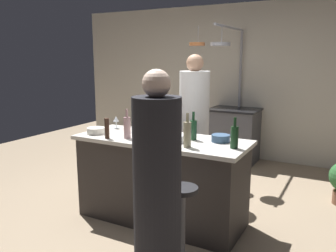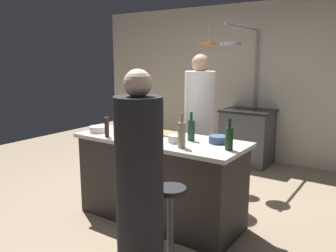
{
  "view_description": "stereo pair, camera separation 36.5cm",
  "coord_description": "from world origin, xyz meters",
  "px_view_note": "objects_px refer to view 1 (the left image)",
  "views": [
    {
      "loc": [
        1.71,
        -3.01,
        1.71
      ],
      "look_at": [
        0.0,
        0.15,
        1.0
      ],
      "focal_mm": 36.92,
      "sensor_mm": 36.0,
      "label": 1
    },
    {
      "loc": [
        2.02,
        -2.82,
        1.71
      ],
      "look_at": [
        0.0,
        0.15,
        1.0
      ],
      "focal_mm": 36.92,
      "sensor_mm": 36.0,
      "label": 2
    }
  ],
  "objects_px": {
    "cutting_board": "(162,133)",
    "wine_glass_by_chef": "(161,134)",
    "bar_stool_right": "(182,222)",
    "stove_range": "(234,135)",
    "wine_bottle_red": "(234,137)",
    "wine_glass_near_left_guest": "(116,120)",
    "wine_glass_near_right_guest": "(135,124)",
    "mixing_bowl_blue": "(221,138)",
    "wine_bottle_green": "(193,129)",
    "mixing_bowl_ceramic": "(96,131)",
    "wine_bottle_white": "(187,134)",
    "wine_bottle_rose": "(127,127)",
    "chef": "(194,131)",
    "guest_right": "(157,193)",
    "mixing_bowl_steel": "(178,139)",
    "pepper_mill": "(107,128)"
  },
  "relations": [
    {
      "from": "cutting_board",
      "to": "wine_glass_by_chef",
      "type": "relative_size",
      "value": 2.19
    },
    {
      "from": "bar_stool_right",
      "to": "stove_range",
      "type": "bearing_deg",
      "value": 100.12
    },
    {
      "from": "wine_bottle_red",
      "to": "wine_glass_near_left_guest",
      "type": "bearing_deg",
      "value": 171.56
    },
    {
      "from": "wine_glass_near_right_guest",
      "to": "wine_bottle_red",
      "type": "bearing_deg",
      "value": -4.74
    },
    {
      "from": "wine_bottle_red",
      "to": "mixing_bowl_blue",
      "type": "relative_size",
      "value": 1.59
    },
    {
      "from": "wine_bottle_green",
      "to": "wine_glass_by_chef",
      "type": "distance_m",
      "value": 0.38
    },
    {
      "from": "wine_glass_near_right_guest",
      "to": "mixing_bowl_ceramic",
      "type": "relative_size",
      "value": 0.76
    },
    {
      "from": "wine_bottle_white",
      "to": "wine_glass_by_chef",
      "type": "height_order",
      "value": "wine_bottle_white"
    },
    {
      "from": "wine_bottle_rose",
      "to": "chef",
      "type": "bearing_deg",
      "value": 74.63
    },
    {
      "from": "stove_range",
      "to": "mixing_bowl_blue",
      "type": "xyz_separation_m",
      "value": [
        0.59,
        -2.31,
        0.49
      ]
    },
    {
      "from": "guest_right",
      "to": "mixing_bowl_steel",
      "type": "height_order",
      "value": "guest_right"
    },
    {
      "from": "guest_right",
      "to": "wine_glass_near_right_guest",
      "type": "relative_size",
      "value": 11.22
    },
    {
      "from": "wine_glass_by_chef",
      "to": "wine_bottle_rose",
      "type": "bearing_deg",
      "value": 170.43
    },
    {
      "from": "stove_range",
      "to": "mixing_bowl_steel",
      "type": "height_order",
      "value": "mixing_bowl_steel"
    },
    {
      "from": "guest_right",
      "to": "wine_bottle_red",
      "type": "distance_m",
      "value": 1.02
    },
    {
      "from": "wine_bottle_white",
      "to": "wine_bottle_red",
      "type": "height_order",
      "value": "wine_bottle_white"
    },
    {
      "from": "stove_range",
      "to": "cutting_board",
      "type": "bearing_deg",
      "value": -92.25
    },
    {
      "from": "bar_stool_right",
      "to": "wine_glass_by_chef",
      "type": "bearing_deg",
      "value": 137.27
    },
    {
      "from": "pepper_mill",
      "to": "mixing_bowl_blue",
      "type": "relative_size",
      "value": 1.16
    },
    {
      "from": "wine_bottle_red",
      "to": "mixing_bowl_ceramic",
      "type": "height_order",
      "value": "wine_bottle_red"
    },
    {
      "from": "wine_bottle_rose",
      "to": "wine_glass_near_right_guest",
      "type": "height_order",
      "value": "wine_bottle_rose"
    },
    {
      "from": "wine_bottle_white",
      "to": "wine_glass_by_chef",
      "type": "relative_size",
      "value": 2.19
    },
    {
      "from": "wine_bottle_red",
      "to": "mixing_bowl_steel",
      "type": "height_order",
      "value": "wine_bottle_red"
    },
    {
      "from": "bar_stool_right",
      "to": "mixing_bowl_steel",
      "type": "relative_size",
      "value": 4.68
    },
    {
      "from": "guest_right",
      "to": "wine_bottle_white",
      "type": "relative_size",
      "value": 5.12
    },
    {
      "from": "wine_bottle_rose",
      "to": "wine_bottle_green",
      "type": "bearing_deg",
      "value": 22.51
    },
    {
      "from": "wine_bottle_red",
      "to": "mixing_bowl_ceramic",
      "type": "xyz_separation_m",
      "value": [
        -1.51,
        -0.12,
        -0.07
      ]
    },
    {
      "from": "wine_bottle_red",
      "to": "mixing_bowl_steel",
      "type": "bearing_deg",
      "value": -175.93
    },
    {
      "from": "pepper_mill",
      "to": "wine_glass_by_chef",
      "type": "relative_size",
      "value": 1.44
    },
    {
      "from": "chef",
      "to": "wine_bottle_rose",
      "type": "relative_size",
      "value": 5.8
    },
    {
      "from": "mixing_bowl_ceramic",
      "to": "wine_bottle_white",
      "type": "bearing_deg",
      "value": -2.49
    },
    {
      "from": "wine_glass_by_chef",
      "to": "wine_glass_near_left_guest",
      "type": "bearing_deg",
      "value": 153.18
    },
    {
      "from": "wine_bottle_white",
      "to": "wine_bottle_red",
      "type": "relative_size",
      "value": 1.11
    },
    {
      "from": "stove_range",
      "to": "wine_bottle_green",
      "type": "xyz_separation_m",
      "value": [
        0.32,
        -2.36,
        0.56
      ]
    },
    {
      "from": "wine_glass_near_left_guest",
      "to": "wine_bottle_green",
      "type": "bearing_deg",
      "value": -5.38
    },
    {
      "from": "cutting_board",
      "to": "guest_right",
      "type": "bearing_deg",
      "value": -62.0
    },
    {
      "from": "wine_glass_near_right_guest",
      "to": "mixing_bowl_blue",
      "type": "bearing_deg",
      "value": 4.92
    },
    {
      "from": "bar_stool_right",
      "to": "cutting_board",
      "type": "relative_size",
      "value": 2.12
    },
    {
      "from": "chef",
      "to": "wine_bottle_white",
      "type": "height_order",
      "value": "chef"
    },
    {
      "from": "chef",
      "to": "mixing_bowl_ceramic",
      "type": "height_order",
      "value": "chef"
    },
    {
      "from": "wine_bottle_red",
      "to": "mixing_bowl_steel",
      "type": "relative_size",
      "value": 1.98
    },
    {
      "from": "wine_glass_by_chef",
      "to": "mixing_bowl_steel",
      "type": "relative_size",
      "value": 1.01
    },
    {
      "from": "cutting_board",
      "to": "stove_range",
      "type": "bearing_deg",
      "value": 87.75
    },
    {
      "from": "wine_bottle_green",
      "to": "wine_glass_by_chef",
      "type": "bearing_deg",
      "value": -118.07
    },
    {
      "from": "mixing_bowl_blue",
      "to": "wine_bottle_red",
      "type": "bearing_deg",
      "value": -42.44
    },
    {
      "from": "chef",
      "to": "guest_right",
      "type": "relative_size",
      "value": 1.07
    },
    {
      "from": "wine_glass_near_right_guest",
      "to": "wine_glass_by_chef",
      "type": "xyz_separation_m",
      "value": [
        0.5,
        -0.3,
        0.0
      ]
    },
    {
      "from": "stove_range",
      "to": "wine_glass_by_chef",
      "type": "bearing_deg",
      "value": -86.93
    },
    {
      "from": "chef",
      "to": "bar_stool_right",
      "type": "distance_m",
      "value": 1.65
    },
    {
      "from": "pepper_mill",
      "to": "wine_bottle_rose",
      "type": "xyz_separation_m",
      "value": [
        0.18,
        0.11,
        0.01
      ]
    }
  ]
}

